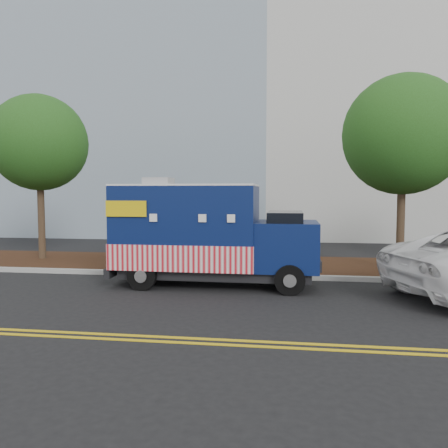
# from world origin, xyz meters

# --- Properties ---
(ground) EXTENTS (120.00, 120.00, 0.00)m
(ground) POSITION_xyz_m (0.00, 0.00, 0.00)
(ground) COLOR black
(ground) RESTS_ON ground
(curb) EXTENTS (120.00, 0.18, 0.15)m
(curb) POSITION_xyz_m (0.00, 1.40, 0.07)
(curb) COLOR #9E9E99
(curb) RESTS_ON ground
(mulch_strip) EXTENTS (120.00, 4.00, 0.15)m
(mulch_strip) POSITION_xyz_m (0.00, 3.50, 0.07)
(mulch_strip) COLOR black
(mulch_strip) RESTS_ON ground
(centerline_near) EXTENTS (120.00, 0.10, 0.01)m
(centerline_near) POSITION_xyz_m (0.00, -4.45, 0.01)
(centerline_near) COLOR gold
(centerline_near) RESTS_ON ground
(centerline_far) EXTENTS (120.00, 0.10, 0.01)m
(centerline_far) POSITION_xyz_m (0.00, -4.70, 0.01)
(centerline_far) COLOR gold
(centerline_far) RESTS_ON ground
(office_building) EXTENTS (46.00, 20.00, 30.40)m
(office_building) POSITION_xyz_m (2.00, 22.00, 15.20)
(office_building) COLOR silver
(office_building) RESTS_ON ground
(tree_a) EXTENTS (3.64, 3.64, 6.42)m
(tree_a) POSITION_xyz_m (-6.26, 3.52, 4.58)
(tree_a) COLOR #38281C
(tree_a) RESTS_ON ground
(tree_c) EXTENTS (3.92, 3.92, 6.54)m
(tree_c) POSITION_xyz_m (6.88, 2.99, 4.57)
(tree_c) COLOR #38281C
(tree_c) RESTS_ON ground
(sign_post) EXTENTS (0.06, 0.06, 2.40)m
(sign_post) POSITION_xyz_m (-1.96, 1.59, 1.20)
(sign_post) COLOR #473828
(sign_post) RESTS_ON ground
(food_truck) EXTENTS (5.96, 2.32, 3.13)m
(food_truck) POSITION_xyz_m (0.78, 0.31, 1.42)
(food_truck) COLOR black
(food_truck) RESTS_ON ground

